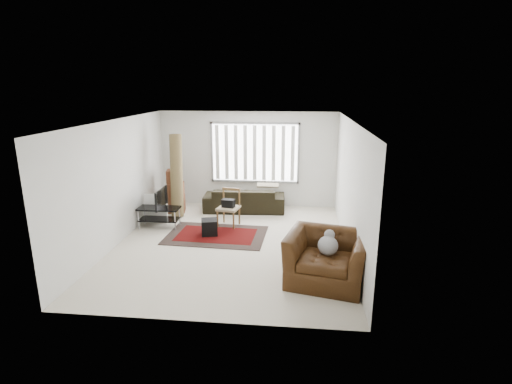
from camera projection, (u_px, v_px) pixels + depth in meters
room at (236, 162)px, 8.85m from camera, size 6.00×6.02×2.71m
persian_rug at (216, 235)px, 9.33m from camera, size 2.34×1.62×0.02m
tv_stand at (159, 213)px, 9.80m from camera, size 1.01×0.45×0.50m
tv at (158, 198)px, 9.70m from camera, size 0.11×0.82×0.47m
subwoofer at (209, 227)px, 9.31m from camera, size 0.44×0.44×0.36m
moving_boxes at (176, 192)px, 10.96m from camera, size 0.55×0.52×1.17m
white_flatpack at (156, 208)px, 10.15m from camera, size 0.58×0.23×0.73m
rolled_rug at (177, 175)px, 10.53m from camera, size 0.46×0.79×2.18m
sofa at (244, 196)px, 11.07m from camera, size 2.27×1.08×0.85m
side_chair at (229, 206)px, 9.85m from camera, size 0.58×0.58×0.93m
armchair at (327, 255)px, 7.03m from camera, size 1.62×1.49×1.02m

